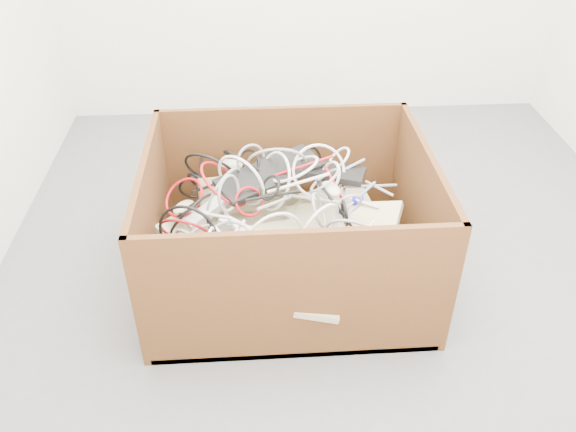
{
  "coord_description": "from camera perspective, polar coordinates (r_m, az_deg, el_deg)",
  "views": [
    {
      "loc": [
        -0.36,
        -2.05,
        1.69
      ],
      "look_at": [
        -0.23,
        -0.11,
        0.3
      ],
      "focal_mm": 36.84,
      "sensor_mm": 36.0,
      "label": 1
    }
  ],
  "objects": [
    {
      "name": "power_strip_left",
      "position": [
        2.36,
        -6.98,
        1.06
      ],
      "size": [
        0.25,
        0.22,
        0.11
      ],
      "primitive_type": "cube",
      "rotation": [
        0.14,
        -0.26,
        0.67
      ],
      "color": "silver",
      "rests_on": "keyboard_pile"
    },
    {
      "name": "power_strip_right",
      "position": [
        2.22,
        -3.75,
        -1.86
      ],
      "size": [
        0.25,
        0.18,
        0.09
      ],
      "primitive_type": "cube",
      "rotation": [
        -0.1,
        0.17,
        -0.59
      ],
      "color": "silver",
      "rests_on": "keyboard_pile"
    },
    {
      "name": "cardboard_box",
      "position": [
        2.47,
        -0.3,
        -3.09
      ],
      "size": [
        1.11,
        0.92,
        0.58
      ],
      "color": "#3F290F",
      "rests_on": "ground"
    },
    {
      "name": "ground",
      "position": [
        2.69,
        4.82,
        -3.62
      ],
      "size": [
        3.0,
        3.0,
        0.0
      ],
      "primitive_type": "plane",
      "color": "#555557",
      "rests_on": "ground"
    },
    {
      "name": "mice_scatter",
      "position": [
        2.3,
        -0.46,
        0.17
      ],
      "size": [
        0.73,
        0.67,
        0.22
      ],
      "color": "#C0B49A",
      "rests_on": "keyboard_pile"
    },
    {
      "name": "vga_plug",
      "position": [
        2.39,
        6.73,
        1.54
      ],
      "size": [
        0.05,
        0.05,
        0.03
      ],
      "primitive_type": "cube",
      "rotation": [
        0.09,
        0.14,
        -0.15
      ],
      "color": "#0D0CC2",
      "rests_on": "keyboard_pile"
    },
    {
      "name": "keyboard_pile",
      "position": [
        2.39,
        0.2,
        -0.7
      ],
      "size": [
        0.99,
        0.83,
        0.36
      ],
      "color": "tan",
      "rests_on": "cardboard_box"
    },
    {
      "name": "cable_tangle",
      "position": [
        2.34,
        -3.1,
        1.64
      ],
      "size": [
        1.01,
        0.82,
        0.43
      ],
      "color": "#A90C13",
      "rests_on": "keyboard_pile"
    }
  ]
}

